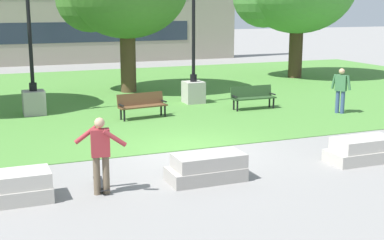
# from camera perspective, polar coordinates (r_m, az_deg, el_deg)

# --- Properties ---
(ground_plane) EXTENTS (140.00, 140.00, 0.00)m
(ground_plane) POSITION_cam_1_polar(r_m,az_deg,el_deg) (15.24, -0.29, -3.24)
(ground_plane) COLOR gray
(grass_lawn) EXTENTS (40.00, 20.00, 0.02)m
(grass_lawn) POSITION_cam_1_polar(r_m,az_deg,el_deg) (24.61, -8.89, 2.57)
(grass_lawn) COLOR #4C8438
(grass_lawn) RESTS_ON ground
(concrete_block_center) EXTENTS (1.80, 0.90, 0.64)m
(concrete_block_center) POSITION_cam_1_polar(r_m,az_deg,el_deg) (11.87, -18.99, -6.90)
(concrete_block_center) COLOR #B2ADA3
(concrete_block_center) RESTS_ON ground
(concrete_block_left) EXTENTS (1.81, 0.90, 0.64)m
(concrete_block_left) POSITION_cam_1_polar(r_m,az_deg,el_deg) (12.59, 1.63, -5.13)
(concrete_block_left) COLOR #9E9991
(concrete_block_left) RESTS_ON ground
(concrete_block_right) EXTENTS (1.83, 0.90, 0.64)m
(concrete_block_right) POSITION_cam_1_polar(r_m,az_deg,el_deg) (14.79, 17.69, -3.08)
(concrete_block_right) COLOR #B2ADA3
(concrete_block_right) RESTS_ON ground
(person_skateboarder) EXTENTS (1.03, 0.70, 1.71)m
(person_skateboarder) POSITION_cam_1_polar(r_m,az_deg,el_deg) (11.68, -9.73, -3.29)
(person_skateboarder) COLOR brown
(person_skateboarder) RESTS_ON ground
(skateboard) EXTENTS (0.27, 1.03, 0.14)m
(skateboard) POSITION_cam_1_polar(r_m,az_deg,el_deg) (12.27, -9.66, -6.86)
(skateboard) COLOR black
(skateboard) RESTS_ON ground
(park_bench_near_left) EXTENTS (1.85, 0.76, 0.90)m
(park_bench_near_left) POSITION_cam_1_polar(r_m,az_deg,el_deg) (19.49, -5.37, 1.73)
(park_bench_near_left) COLOR brown
(park_bench_near_left) RESTS_ON grass_lawn
(park_bench_near_right) EXTENTS (1.80, 0.53, 0.90)m
(park_bench_near_right) POSITION_cam_1_polar(r_m,az_deg,el_deg) (21.26, 6.49, 2.58)
(park_bench_near_right) COLOR #284723
(park_bench_near_right) RESTS_ON grass_lawn
(lamp_post_left) EXTENTS (1.32, 0.80, 4.94)m
(lamp_post_left) POSITION_cam_1_polar(r_m,az_deg,el_deg) (20.79, -16.59, 3.29)
(lamp_post_left) COLOR gray
(lamp_post_left) RESTS_ON grass_lawn
(lamp_post_right) EXTENTS (1.32, 0.80, 5.37)m
(lamp_post_right) POSITION_cam_1_polar(r_m,az_deg,el_deg) (22.35, 0.16, 4.58)
(lamp_post_right) COLOR #ADA89E
(lamp_post_right) RESTS_ON grass_lawn
(person_bystander_far_lawn) EXTENTS (0.48, 0.75, 1.71)m
(person_bystander_far_lawn) POSITION_cam_1_polar(r_m,az_deg,el_deg) (20.95, 15.60, 3.30)
(person_bystander_far_lawn) COLOR #384C7A
(person_bystander_far_lawn) RESTS_ON grass_lawn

